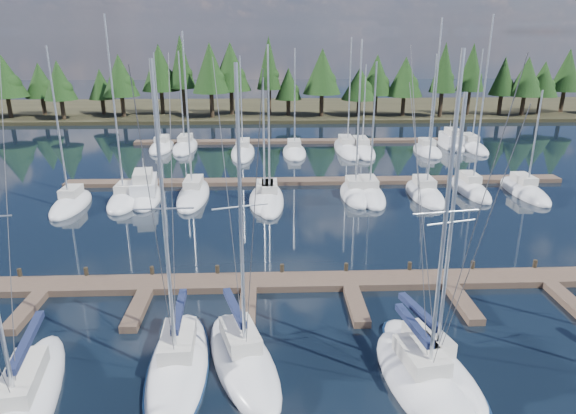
{
  "coord_description": "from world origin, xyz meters",
  "views": [
    {
      "loc": [
        -4.75,
        -9.84,
        14.53
      ],
      "look_at": [
        -3.51,
        22.0,
        3.62
      ],
      "focal_mm": 32.0,
      "sensor_mm": 36.0,
      "label": 1
    }
  ],
  "objects_px": {
    "main_dock": "(350,286)",
    "front_sailboat_2": "(243,359)",
    "front_sailboat_3": "(423,381)",
    "front_sailboat_4": "(430,363)",
    "motor_yacht_left": "(145,193)",
    "front_sailboat_0": "(23,407)",
    "front_sailboat_1": "(178,366)",
    "motor_yacht_right": "(451,143)"
  },
  "relations": [
    {
      "from": "front_sailboat_2",
      "to": "motor_yacht_right",
      "type": "height_order",
      "value": "front_sailboat_2"
    },
    {
      "from": "main_dock",
      "to": "front_sailboat_2",
      "type": "bearing_deg",
      "value": -130.17
    },
    {
      "from": "motor_yacht_left",
      "to": "front_sailboat_3",
      "type": "bearing_deg",
      "value": -56.68
    },
    {
      "from": "front_sailboat_3",
      "to": "front_sailboat_4",
      "type": "bearing_deg",
      "value": 60.72
    },
    {
      "from": "main_dock",
      "to": "front_sailboat_0",
      "type": "height_order",
      "value": "front_sailboat_0"
    },
    {
      "from": "front_sailboat_1",
      "to": "front_sailboat_2",
      "type": "height_order",
      "value": "front_sailboat_1"
    },
    {
      "from": "main_dock",
      "to": "front_sailboat_0",
      "type": "bearing_deg",
      "value": -145.88
    },
    {
      "from": "main_dock",
      "to": "front_sailboat_2",
      "type": "relative_size",
      "value": 3.08
    },
    {
      "from": "motor_yacht_right",
      "to": "front_sailboat_2",
      "type": "bearing_deg",
      "value": -118.84
    },
    {
      "from": "front_sailboat_3",
      "to": "motor_yacht_left",
      "type": "bearing_deg",
      "value": 123.32
    },
    {
      "from": "front_sailboat_1",
      "to": "motor_yacht_left",
      "type": "relative_size",
      "value": 1.61
    },
    {
      "from": "front_sailboat_0",
      "to": "motor_yacht_right",
      "type": "distance_m",
      "value": 60.14
    },
    {
      "from": "front_sailboat_3",
      "to": "motor_yacht_right",
      "type": "bearing_deg",
      "value": 69.78
    },
    {
      "from": "front_sailboat_4",
      "to": "front_sailboat_1",
      "type": "bearing_deg",
      "value": 178.79
    },
    {
      "from": "front_sailboat_3",
      "to": "front_sailboat_4",
      "type": "distance_m",
      "value": 1.39
    },
    {
      "from": "front_sailboat_4",
      "to": "front_sailboat_2",
      "type": "bearing_deg",
      "value": 175.85
    },
    {
      "from": "main_dock",
      "to": "motor_yacht_left",
      "type": "bearing_deg",
      "value": 131.42
    },
    {
      "from": "motor_yacht_left",
      "to": "motor_yacht_right",
      "type": "distance_m",
      "value": 41.53
    },
    {
      "from": "main_dock",
      "to": "front_sailboat_4",
      "type": "height_order",
      "value": "front_sailboat_4"
    },
    {
      "from": "front_sailboat_4",
      "to": "motor_yacht_right",
      "type": "distance_m",
      "value": 50.21
    },
    {
      "from": "front_sailboat_1",
      "to": "motor_yacht_right",
      "type": "relative_size",
      "value": 1.78
    },
    {
      "from": "front_sailboat_3",
      "to": "motor_yacht_right",
      "type": "xyz_separation_m",
      "value": [
        17.83,
        48.4,
        0.16
      ]
    },
    {
      "from": "front_sailboat_1",
      "to": "motor_yacht_left",
      "type": "distance_m",
      "value": 26.85
    },
    {
      "from": "front_sailboat_4",
      "to": "front_sailboat_3",
      "type": "bearing_deg",
      "value": -119.28
    },
    {
      "from": "front_sailboat_1",
      "to": "motor_yacht_right",
      "type": "distance_m",
      "value": 54.94
    },
    {
      "from": "main_dock",
      "to": "front_sailboat_4",
      "type": "distance_m",
      "value": 8.15
    },
    {
      "from": "front_sailboat_2",
      "to": "front_sailboat_3",
      "type": "height_order",
      "value": "front_sailboat_3"
    },
    {
      "from": "motor_yacht_right",
      "to": "main_dock",
      "type": "bearing_deg",
      "value": -116.45
    },
    {
      "from": "main_dock",
      "to": "motor_yacht_left",
      "type": "distance_m",
      "value": 24.44
    },
    {
      "from": "front_sailboat_0",
      "to": "front_sailboat_3",
      "type": "xyz_separation_m",
      "value": [
        16.49,
        0.99,
        -0.01
      ]
    },
    {
      "from": "front_sailboat_3",
      "to": "front_sailboat_4",
      "type": "height_order",
      "value": "front_sailboat_3"
    },
    {
      "from": "front_sailboat_1",
      "to": "main_dock",
      "type": "bearing_deg",
      "value": 40.15
    },
    {
      "from": "front_sailboat_0",
      "to": "front_sailboat_2",
      "type": "height_order",
      "value": "front_sailboat_0"
    },
    {
      "from": "front_sailboat_2",
      "to": "front_sailboat_3",
      "type": "relative_size",
      "value": 0.96
    },
    {
      "from": "front_sailboat_3",
      "to": "motor_yacht_right",
      "type": "distance_m",
      "value": 51.58
    },
    {
      "from": "front_sailboat_2",
      "to": "motor_yacht_left",
      "type": "height_order",
      "value": "front_sailboat_2"
    },
    {
      "from": "front_sailboat_1",
      "to": "front_sailboat_4",
      "type": "bearing_deg",
      "value": -1.21
    },
    {
      "from": "main_dock",
      "to": "front_sailboat_1",
      "type": "distance_m",
      "value": 11.68
    },
    {
      "from": "front_sailboat_0",
      "to": "front_sailboat_2",
      "type": "distance_m",
      "value": 9.12
    },
    {
      "from": "front_sailboat_3",
      "to": "front_sailboat_2",
      "type": "bearing_deg",
      "value": 166.85
    },
    {
      "from": "main_dock",
      "to": "motor_yacht_left",
      "type": "height_order",
      "value": "motor_yacht_left"
    },
    {
      "from": "front_sailboat_4",
      "to": "motor_yacht_left",
      "type": "height_order",
      "value": "front_sailboat_4"
    }
  ]
}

